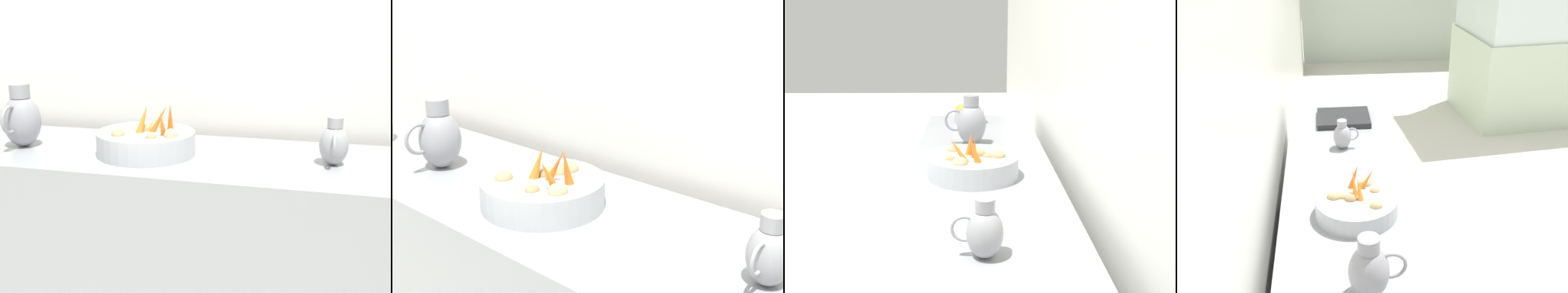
# 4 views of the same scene
# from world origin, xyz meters

# --- Properties ---
(tile_wall_left) EXTENTS (0.10, 9.18, 3.00)m
(tile_wall_left) POSITION_xyz_m (-1.95, 0.34, 1.50)
(tile_wall_left) COLOR white
(tile_wall_left) RESTS_ON ground_plane
(prep_counter) EXTENTS (0.63, 2.75, 0.89)m
(prep_counter) POSITION_xyz_m (-1.52, -0.16, 0.45)
(prep_counter) COLOR gray
(prep_counter) RESTS_ON ground_plane
(vegetable_colander) EXTENTS (0.38, 0.38, 0.21)m
(vegetable_colander) POSITION_xyz_m (-1.49, -0.29, 0.94)
(vegetable_colander) COLOR #ADAFB5
(vegetable_colander) RESTS_ON prep_counter
(orange_bowl) EXTENTS (0.18, 0.18, 0.12)m
(orange_bowl) POSITION_xyz_m (-1.46, -1.31, 0.95)
(orange_bowl) COLOR #9EA0A5
(orange_bowl) RESTS_ON prep_counter
(metal_pitcher_tall) EXTENTS (0.21, 0.15, 0.25)m
(metal_pitcher_tall) POSITION_xyz_m (-1.48, -0.81, 1.01)
(metal_pitcher_tall) COLOR gray
(metal_pitcher_tall) RESTS_ON prep_counter
(metal_pitcher_short) EXTENTS (0.15, 0.10, 0.17)m
(metal_pitcher_short) POSITION_xyz_m (-1.52, 0.41, 0.97)
(metal_pitcher_short) COLOR #939399
(metal_pitcher_short) RESTS_ON prep_counter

